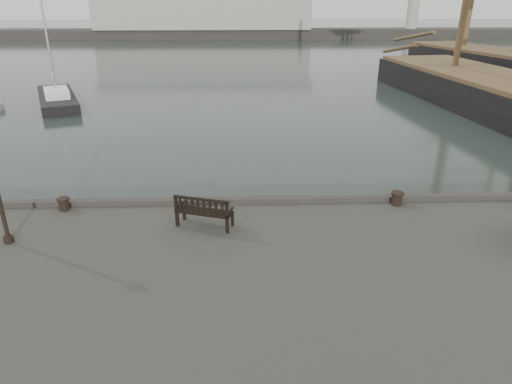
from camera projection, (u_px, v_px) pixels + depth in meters
ground at (255, 240)px, 16.37m from camera, size 400.00×400.00×0.00m
breakwater at (219, 18)px, 99.20m from camera, size 140.00×9.50×12.20m
bench at (204, 217)px, 13.87m from camera, size 1.83×1.10×0.99m
bollard_left at (64, 204)px, 14.99m from camera, size 0.50×0.50×0.42m
bollard_right at (397, 198)px, 15.38m from camera, size 0.56×0.56×0.45m
yacht_d at (58, 101)px, 37.61m from camera, size 6.43×10.30×12.58m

